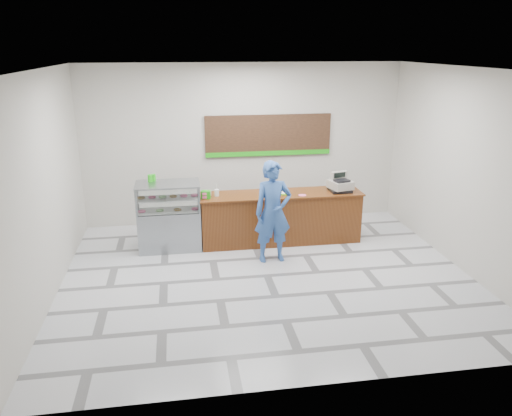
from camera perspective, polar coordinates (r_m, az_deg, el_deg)
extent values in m
plane|color=#BCBCC0|center=(8.81, 1.30, -7.74)|extent=(7.00, 7.00, 0.00)
plane|color=beige|center=(11.09, -1.43, 7.26)|extent=(7.00, 0.00, 7.00)
plane|color=silver|center=(7.93, 1.48, 15.64)|extent=(7.00, 7.00, 0.00)
cube|color=brown|center=(10.12, 2.81, -1.17)|extent=(3.20, 0.70, 1.00)
cube|color=brown|center=(9.96, 2.86, 1.62)|extent=(3.26, 0.76, 0.03)
cube|color=gray|center=(9.96, -9.81, -2.37)|extent=(1.20, 0.70, 0.80)
cube|color=white|center=(9.75, -10.02, 1.21)|extent=(1.20, 0.70, 0.50)
cube|color=gray|center=(9.68, -10.10, 2.71)|extent=(1.22, 0.72, 0.03)
cube|color=silver|center=(9.82, -9.94, -0.07)|extent=(1.14, 0.64, 0.02)
cube|color=silver|center=(9.75, -10.02, 1.27)|extent=(1.14, 0.64, 0.02)
torus|color=pink|center=(9.74, -12.90, -0.21)|extent=(0.15, 0.15, 0.05)
torus|color=#91CB79|center=(9.72, -10.94, -0.11)|extent=(0.15, 0.15, 0.05)
torus|color=olive|center=(9.71, -8.98, -0.01)|extent=(0.15, 0.15, 0.05)
torus|color=pink|center=(9.72, -7.01, 0.08)|extent=(0.15, 0.15, 0.05)
torus|color=olive|center=(9.81, -12.94, 1.40)|extent=(0.15, 0.15, 0.05)
torus|color=pink|center=(9.80, -11.78, 1.46)|extent=(0.15, 0.15, 0.05)
torus|color=#91CB79|center=(9.79, -10.61, 1.51)|extent=(0.15, 0.15, 0.05)
torus|color=olive|center=(9.79, -9.44, 1.57)|extent=(0.15, 0.15, 0.05)
torus|color=pink|center=(9.79, -8.27, 1.63)|extent=(0.15, 0.15, 0.05)
torus|color=pink|center=(9.79, -7.10, 1.69)|extent=(0.15, 0.15, 0.05)
cube|color=black|center=(11.10, 1.43, 8.32)|extent=(2.80, 0.05, 0.90)
cube|color=#1CA412|center=(11.14, 1.45, 6.27)|extent=(2.80, 0.02, 0.10)
cube|color=black|center=(10.21, 9.58, 2.06)|extent=(0.40, 0.40, 0.06)
cube|color=gray|center=(10.18, 9.61, 2.66)|extent=(0.50, 0.51, 0.16)
cube|color=black|center=(10.08, 9.78, 3.09)|extent=(0.33, 0.27, 0.04)
cube|color=gray|center=(10.24, 9.45, 3.71)|extent=(0.36, 0.19, 0.16)
cube|color=black|center=(10.19, 9.55, 3.74)|extent=(0.26, 0.08, 0.10)
cube|color=black|center=(10.22, 9.48, 2.02)|extent=(0.09, 0.15, 0.04)
cube|color=#51B012|center=(9.94, 2.66, 1.75)|extent=(0.44, 0.37, 0.02)
cube|color=white|center=(9.95, 2.77, 1.81)|extent=(0.32, 0.26, 0.00)
cube|color=white|center=(9.79, -5.56, 1.68)|extent=(0.15, 0.15, 0.11)
cylinder|color=silver|center=(9.77, -4.52, 1.75)|extent=(0.09, 0.09, 0.13)
cube|color=#1CA412|center=(9.62, -5.75, 1.53)|extent=(0.19, 0.15, 0.16)
cylinder|color=pink|center=(9.84, 5.31, 1.47)|extent=(0.16, 0.16, 0.00)
cylinder|color=#1CA412|center=(9.83, -12.01, 3.34)|extent=(0.09, 0.09, 0.14)
cylinder|color=#1CA412|center=(9.89, -11.63, 3.44)|extent=(0.08, 0.08, 0.13)
imported|color=#30579E|center=(9.09, 1.95, -0.46)|extent=(0.72, 0.50, 1.89)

